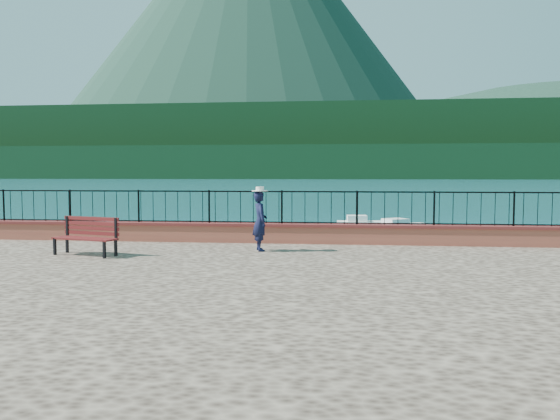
% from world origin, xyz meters
% --- Properties ---
extents(ground, '(2000.00, 2000.00, 0.00)m').
position_xyz_m(ground, '(0.00, 0.00, 0.00)').
color(ground, '#19596B').
rests_on(ground, ground).
extents(promenade, '(30.00, 20.00, 1.20)m').
position_xyz_m(promenade, '(0.00, -6.00, 0.60)').
color(promenade, '#332821').
rests_on(promenade, ground).
extents(parapet, '(28.00, 0.46, 0.58)m').
position_xyz_m(parapet, '(0.00, 3.70, 1.49)').
color(parapet, '#AA553D').
rests_on(parapet, promenade).
extents(railing, '(27.00, 0.05, 0.95)m').
position_xyz_m(railing, '(0.00, 3.70, 2.25)').
color(railing, black).
rests_on(railing, parapet).
extents(dock, '(2.00, 16.00, 0.30)m').
position_xyz_m(dock, '(-2.00, 12.00, 0.15)').
color(dock, '#2D231C').
rests_on(dock, ground).
extents(far_forest, '(900.00, 60.00, 18.00)m').
position_xyz_m(far_forest, '(0.00, 300.00, 9.00)').
color(far_forest, black).
rests_on(far_forest, ground).
extents(foothills, '(900.00, 120.00, 44.00)m').
position_xyz_m(foothills, '(0.00, 360.00, 22.00)').
color(foothills, black).
rests_on(foothills, ground).
extents(volcano, '(560.00, 560.00, 380.00)m').
position_xyz_m(volcano, '(-120.00, 700.00, 190.00)').
color(volcano, '#142D23').
rests_on(volcano, ground).
extents(park_bench, '(1.81, 1.01, 0.96)m').
position_xyz_m(park_bench, '(-4.95, 0.74, 1.49)').
color(park_bench, black).
rests_on(park_bench, promenade).
extents(person, '(0.57, 0.68, 1.60)m').
position_xyz_m(person, '(-0.70, 2.01, 2.00)').
color(person, black).
rests_on(person, promenade).
extents(hat, '(0.44, 0.44, 0.12)m').
position_xyz_m(hat, '(-0.70, 2.01, 2.86)').
color(hat, white).
rests_on(hat, person).
extents(boat_0, '(3.93, 2.48, 0.80)m').
position_xyz_m(boat_0, '(-5.73, 10.10, 0.40)').
color(boat_0, silver).
rests_on(boat_0, ground).
extents(boat_1, '(4.14, 3.44, 0.80)m').
position_xyz_m(boat_1, '(3.97, 13.67, 0.40)').
color(boat_1, silver).
rests_on(boat_1, ground).
extents(boat_2, '(3.59, 2.96, 0.80)m').
position_xyz_m(boat_2, '(4.83, 18.35, 0.40)').
color(boat_2, silver).
rests_on(boat_2, ground).
extents(boat_4, '(3.32, 1.49, 0.80)m').
position_xyz_m(boat_4, '(2.84, 20.14, 0.40)').
color(boat_4, silver).
rests_on(boat_4, ground).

